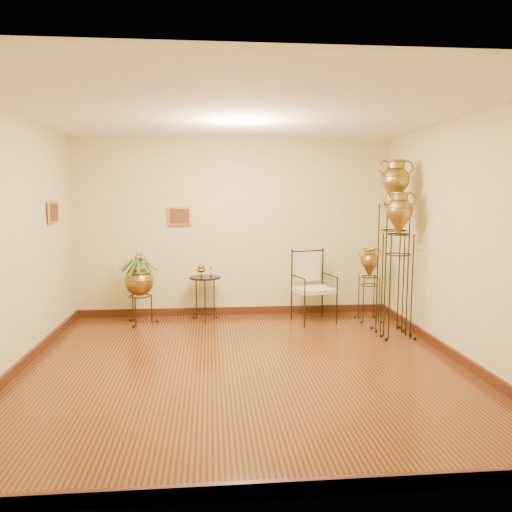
{
  "coord_description": "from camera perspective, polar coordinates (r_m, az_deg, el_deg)",
  "views": [
    {
      "loc": [
        -0.37,
        -5.45,
        1.94
      ],
      "look_at": [
        0.25,
        1.3,
        1.1
      ],
      "focal_mm": 35.0,
      "sensor_mm": 36.0,
      "label": 1
    }
  ],
  "objects": [
    {
      "name": "amphora_short",
      "position": [
        7.86,
        12.81,
        -3.15
      ],
      "size": [
        0.4,
        0.4,
        1.15
      ],
      "rotation": [
        0.0,
        0.0,
        0.16
      ],
      "color": "black",
      "rests_on": "ground"
    },
    {
      "name": "room_shell",
      "position": [
        5.47,
        -1.44,
        4.88
      ],
      "size": [
        5.02,
        5.02,
        2.81
      ],
      "color": "#D2C487",
      "rests_on": "ground"
    },
    {
      "name": "ground",
      "position": [
        5.79,
        -1.32,
        -12.5
      ],
      "size": [
        5.0,
        5.0,
        0.0
      ],
      "primitive_type": "plane",
      "color": "brown",
      "rests_on": "ground"
    },
    {
      "name": "armchair",
      "position": [
        7.63,
        6.65,
        -3.51
      ],
      "size": [
        0.73,
        0.7,
        1.09
      ],
      "rotation": [
        0.0,
        0.0,
        0.24
      ],
      "color": "black",
      "rests_on": "ground"
    },
    {
      "name": "amphora_mid",
      "position": [
        7.01,
        15.87,
        -0.83
      ],
      "size": [
        0.59,
        0.59,
        2.0
      ],
      "rotation": [
        0.0,
        0.0,
        -0.41
      ],
      "color": "black",
      "rests_on": "ground"
    },
    {
      "name": "side_table",
      "position": [
        7.76,
        -5.84,
        -4.73
      ],
      "size": [
        0.58,
        0.58,
        0.86
      ],
      "rotation": [
        0.0,
        0.0,
        -0.28
      ],
      "color": "black",
      "rests_on": "ground"
    },
    {
      "name": "amphora_tall",
      "position": [
        7.15,
        15.42,
        1.2
      ],
      "size": [
        0.48,
        0.48,
        2.43
      ],
      "rotation": [
        0.0,
        0.0,
        0.0
      ],
      "color": "black",
      "rests_on": "ground"
    },
    {
      "name": "planter_urn",
      "position": [
        7.64,
        -13.21,
        -2.48
      ],
      "size": [
        0.87,
        0.87,
        1.25
      ],
      "rotation": [
        0.0,
        0.0,
        0.38
      ],
      "color": "black",
      "rests_on": "ground"
    }
  ]
}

